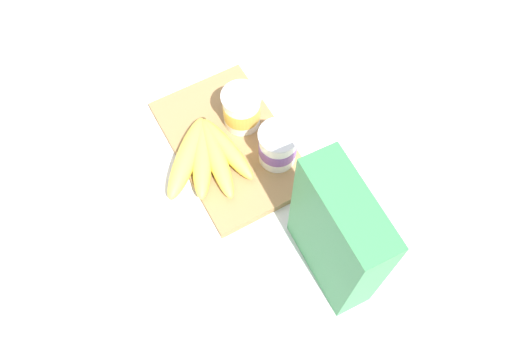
{
  "coord_description": "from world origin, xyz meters",
  "views": [
    {
      "loc": [
        0.47,
        -0.21,
        0.88
      ],
      "look_at": [
        0.1,
        0.0,
        0.07
      ],
      "focal_mm": 36.27,
      "sensor_mm": 36.0,
      "label": 1
    }
  ],
  "objects_px": {
    "cereal_box": "(337,236)",
    "yogurt_cup_back": "(278,146)",
    "banana_bunch": "(207,156)",
    "cutting_board": "(231,145)",
    "yogurt_cup_front": "(242,109)"
  },
  "relations": [
    {
      "from": "banana_bunch",
      "to": "yogurt_cup_front",
      "type": "bearing_deg",
      "value": 114.9
    },
    {
      "from": "cutting_board",
      "to": "banana_bunch",
      "type": "relative_size",
      "value": 1.68
    },
    {
      "from": "cutting_board",
      "to": "yogurt_cup_front",
      "type": "height_order",
      "value": "yogurt_cup_front"
    },
    {
      "from": "yogurt_cup_back",
      "to": "banana_bunch",
      "type": "relative_size",
      "value": 0.43
    },
    {
      "from": "cutting_board",
      "to": "cereal_box",
      "type": "bearing_deg",
      "value": 7.49
    },
    {
      "from": "cereal_box",
      "to": "yogurt_cup_back",
      "type": "relative_size",
      "value": 3.12
    },
    {
      "from": "cereal_box",
      "to": "yogurt_cup_front",
      "type": "relative_size",
      "value": 2.99
    },
    {
      "from": "cutting_board",
      "to": "yogurt_cup_front",
      "type": "relative_size",
      "value": 3.75
    },
    {
      "from": "cutting_board",
      "to": "banana_bunch",
      "type": "distance_m",
      "value": 0.07
    },
    {
      "from": "cereal_box",
      "to": "yogurt_cup_back",
      "type": "distance_m",
      "value": 0.23
    },
    {
      "from": "cereal_box",
      "to": "yogurt_cup_front",
      "type": "height_order",
      "value": "cereal_box"
    },
    {
      "from": "yogurt_cup_front",
      "to": "banana_bunch",
      "type": "height_order",
      "value": "yogurt_cup_front"
    },
    {
      "from": "yogurt_cup_front",
      "to": "yogurt_cup_back",
      "type": "bearing_deg",
      "value": 10.64
    },
    {
      "from": "cutting_board",
      "to": "yogurt_cup_back",
      "type": "relative_size",
      "value": 3.91
    },
    {
      "from": "cutting_board",
      "to": "yogurt_cup_front",
      "type": "bearing_deg",
      "value": 126.38
    }
  ]
}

